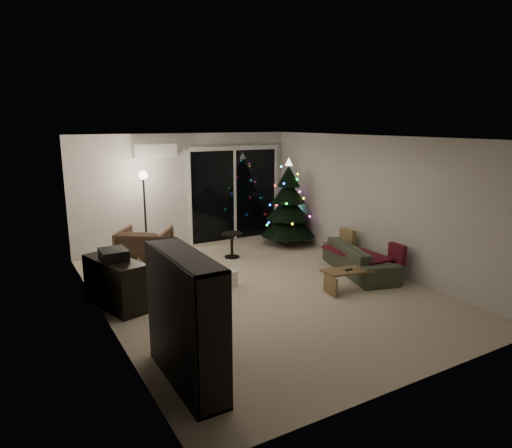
{
  "coord_description": "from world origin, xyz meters",
  "views": [
    {
      "loc": [
        -3.65,
        -6.23,
        2.75
      ],
      "look_at": [
        0.1,
        0.3,
        1.05
      ],
      "focal_mm": 32.0,
      "sensor_mm": 36.0,
      "label": 1
    }
  ],
  "objects": [
    {
      "name": "armchair",
      "position": [
        -1.37,
        1.9,
        0.41
      ],
      "size": [
        1.24,
        1.24,
        0.82
      ],
      "primitive_type": "imported",
      "rotation": [
        0.0,
        0.0,
        2.54
      ],
      "color": "brown",
      "rests_on": "floor"
    },
    {
      "name": "side_table",
      "position": [
        0.43,
        1.87,
        0.26
      ],
      "size": [
        0.49,
        0.49,
        0.52
      ],
      "primitive_type": "cylinder",
      "rotation": [
        0.0,
        0.0,
        -0.2
      ],
      "color": "black",
      "rests_on": "floor"
    },
    {
      "name": "cardboard_box_b",
      "position": [
        -0.46,
        0.4,
        0.13
      ],
      "size": [
        0.44,
        0.37,
        0.26
      ],
      "primitive_type": "cube",
      "rotation": [
        0.0,
        0.0,
        0.28
      ],
      "color": "silver",
      "rests_on": "floor"
    },
    {
      "name": "coffee_table",
      "position": [
        1.39,
        -0.78,
        0.18
      ],
      "size": [
        1.16,
        0.57,
        0.35
      ],
      "primitive_type": null,
      "rotation": [
        0.0,
        0.0,
        -0.17
      ],
      "color": "brown",
      "rests_on": "floor"
    },
    {
      "name": "remote_b",
      "position": [
        1.49,
        -0.73,
        0.36
      ],
      "size": [
        0.13,
        0.08,
        0.02
      ],
      "primitive_type": "cube",
      "rotation": [
        0.0,
        0.0,
        0.35
      ],
      "color": "slate",
      "rests_on": "coffee_table"
    },
    {
      "name": "remote_a",
      "position": [
        1.24,
        -0.78,
        0.36
      ],
      "size": [
        0.14,
        0.04,
        0.02
      ],
      "primitive_type": "cube",
      "color": "black",
      "rests_on": "coffee_table"
    },
    {
      "name": "floor_lamp",
      "position": [
        -1.12,
        2.65,
        0.87
      ],
      "size": [
        0.28,
        0.28,
        1.74
      ],
      "primitive_type": "cylinder",
      "color": "black",
      "rests_on": "floor"
    },
    {
      "name": "sofa",
      "position": [
        2.05,
        -0.17,
        0.27
      ],
      "size": [
        1.19,
        1.97,
        0.54
      ],
      "primitive_type": "imported",
      "rotation": [
        0.0,
        0.0,
        1.3
      ],
      "color": "#444D3A",
      "rests_on": "floor"
    },
    {
      "name": "ottoman",
      "position": [
        -1.34,
        1.86,
        0.24
      ],
      "size": [
        0.54,
        0.54,
        0.47
      ],
      "primitive_type": "cube",
      "rotation": [
        0.0,
        0.0,
        0.03
      ],
      "color": "beige",
      "rests_on": "floor"
    },
    {
      "name": "stereo",
      "position": [
        -2.25,
        0.46,
        0.82
      ],
      "size": [
        0.37,
        0.44,
        0.16
      ],
      "primitive_type": "cube",
      "color": "black",
      "rests_on": "media_cabinet"
    },
    {
      "name": "media_cabinet",
      "position": [
        -2.25,
        0.46,
        0.37
      ],
      "size": [
        0.75,
        1.26,
        0.74
      ],
      "primitive_type": "cube",
      "rotation": [
        0.0,
        0.0,
        0.27
      ],
      "color": "black",
      "rests_on": "floor"
    },
    {
      "name": "cushion_a",
      "position": [
        2.3,
        0.48,
        0.49
      ],
      "size": [
        0.14,
        0.36,
        0.35
      ],
      "primitive_type": "cube",
      "rotation": [
        0.0,
        0.0,
        0.09
      ],
      "color": "#A6904A",
      "rests_on": "sofa"
    },
    {
      "name": "cushion_b",
      "position": [
        2.3,
        -0.82,
        0.49
      ],
      "size": [
        0.13,
        0.36,
        0.35
      ],
      "primitive_type": "cube",
      "rotation": [
        0.0,
        0.0,
        -0.07
      ],
      "color": "maroon",
      "rests_on": "sofa"
    },
    {
      "name": "cardboard_box_a",
      "position": [
        -1.69,
        0.69,
        0.15
      ],
      "size": [
        0.45,
        0.36,
        0.3
      ],
      "primitive_type": "cube",
      "rotation": [
        0.0,
        0.0,
        0.1
      ],
      "color": "silver",
      "rests_on": "floor"
    },
    {
      "name": "bookshelf",
      "position": [
        -2.25,
        -2.0,
        0.72
      ],
      "size": [
        0.85,
        1.47,
        1.43
      ],
      "primitive_type": null,
      "rotation": [
        0.0,
        0.0,
        0.36
      ],
      "color": "black",
      "rests_on": "floor"
    },
    {
      "name": "christmas_tree",
      "position": [
        2.0,
        2.14,
        0.98
      ],
      "size": [
        1.22,
        1.22,
        1.97
      ],
      "primitive_type": "cone",
      "rotation": [
        0.0,
        0.0,
        -0.0
      ],
      "color": "black",
      "rests_on": "floor"
    },
    {
      "name": "room",
      "position": [
        0.46,
        1.49,
        1.02
      ],
      "size": [
        6.5,
        7.51,
        2.6
      ],
      "color": "beige",
      "rests_on": "ground"
    },
    {
      "name": "sofa_throw",
      "position": [
        1.95,
        -0.17,
        0.39
      ],
      "size": [
        0.57,
        1.33,
        0.04
      ],
      "primitive_type": "cube",
      "color": "maroon",
      "rests_on": "sofa"
    }
  ]
}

